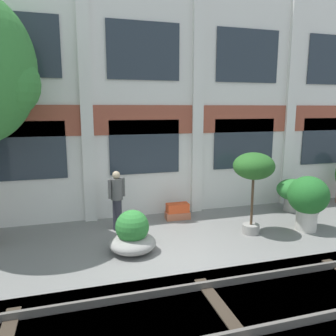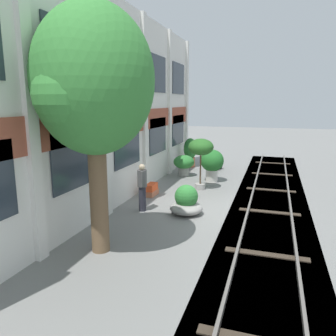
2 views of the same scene
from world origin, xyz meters
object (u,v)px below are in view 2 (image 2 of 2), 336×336
(potted_plant_square_trough, at_px, (151,190))
(resident_by_doorway, at_px, (142,186))
(potted_plant_terracotta_small, at_px, (201,149))
(potted_plant_wide_bowl, at_px, (186,202))
(scooter_near_curb, at_px, (217,163))
(potted_plant_fluted_column, at_px, (212,162))
(potted_plant_ribbed_drum, at_px, (184,163))
(potted_plant_stone_basin, at_px, (190,151))
(broadleaf_tree, at_px, (94,85))

(potted_plant_square_trough, height_order, resident_by_doorway, resident_by_doorway)
(potted_plant_terracotta_small, xyz_separation_m, potted_plant_wide_bowl, (-3.39, -0.26, -1.39))
(potted_plant_square_trough, distance_m, resident_by_doorway, 2.10)
(scooter_near_curb, bearing_deg, potted_plant_wide_bowl, 19.04)
(potted_plant_fluted_column, bearing_deg, potted_plant_square_trough, 149.13)
(scooter_near_curb, bearing_deg, potted_plant_fluted_column, 21.40)
(potted_plant_ribbed_drum, relative_size, resident_by_doorway, 0.64)
(potted_plant_terracotta_small, bearing_deg, potted_plant_stone_basin, 19.31)
(potted_plant_wide_bowl, height_order, potted_plant_square_trough, potted_plant_wide_bowl)
(potted_plant_ribbed_drum, bearing_deg, resident_by_doorway, -179.10)
(broadleaf_tree, height_order, potted_plant_fluted_column, broadleaf_tree)
(scooter_near_curb, distance_m, resident_by_doorway, 8.09)
(potted_plant_terracotta_small, height_order, potted_plant_fluted_column, potted_plant_terracotta_small)
(broadleaf_tree, bearing_deg, scooter_near_curb, -5.88)
(potted_plant_stone_basin, relative_size, potted_plant_square_trough, 2.21)
(potted_plant_fluted_column, bearing_deg, potted_plant_ribbed_drum, 65.13)
(potted_plant_square_trough, bearing_deg, potted_plant_terracotta_small, -47.19)
(potted_plant_fluted_column, bearing_deg, resident_by_doorway, 163.45)
(potted_plant_ribbed_drum, height_order, resident_by_doorway, resident_by_doorway)
(scooter_near_curb, xyz_separation_m, resident_by_doorway, (-7.97, 1.35, 0.49))
(broadleaf_tree, xyz_separation_m, potted_plant_fluted_column, (8.52, -1.36, -3.31))
(potted_plant_terracotta_small, xyz_separation_m, potted_plant_fluted_column, (1.65, -0.22, -0.86))
(potted_plant_stone_basin, relative_size, resident_by_doorway, 1.01)
(potted_plant_terracotta_small, bearing_deg, potted_plant_ribbed_drum, 30.57)
(potted_plant_fluted_column, xyz_separation_m, resident_by_doorway, (-5.20, 1.55, -0.02))
(potted_plant_terracotta_small, height_order, potted_plant_stone_basin, potted_plant_terracotta_small)
(broadleaf_tree, bearing_deg, potted_plant_fluted_column, -9.08)
(broadleaf_tree, distance_m, scooter_near_curb, 11.97)
(potted_plant_fluted_column, height_order, scooter_near_curb, potted_plant_fluted_column)
(potted_plant_wide_bowl, xyz_separation_m, potted_plant_square_trough, (1.79, 1.99, -0.18))
(potted_plant_terracotta_small, distance_m, potted_plant_stone_basin, 5.25)
(potted_plant_wide_bowl, xyz_separation_m, potted_plant_stone_basin, (8.28, 1.97, 0.51))
(potted_plant_fluted_column, bearing_deg, potted_plant_wide_bowl, -179.51)
(scooter_near_curb, bearing_deg, potted_plant_square_trough, 1.09)
(potted_plant_stone_basin, distance_m, resident_by_doorway, 8.45)
(potted_plant_fluted_column, height_order, resident_by_doorway, resident_by_doorway)
(broadleaf_tree, distance_m, potted_plant_fluted_column, 9.24)
(potted_plant_square_trough, relative_size, scooter_near_curb, 0.58)
(potted_plant_stone_basin, distance_m, potted_plant_fluted_column, 3.77)
(potted_plant_ribbed_drum, xyz_separation_m, potted_plant_square_trough, (-4.01, 0.31, -0.43))
(potted_plant_wide_bowl, relative_size, potted_plant_ribbed_drum, 1.04)
(broadleaf_tree, height_order, resident_by_doorway, broadleaf_tree)
(potted_plant_stone_basin, distance_m, scooter_near_curb, 1.86)
(potted_plant_terracotta_small, relative_size, potted_plant_ribbed_drum, 2.07)
(potted_plant_terracotta_small, distance_m, potted_plant_square_trough, 2.83)
(potted_plant_terracotta_small, height_order, potted_plant_ribbed_drum, potted_plant_terracotta_small)
(potted_plant_ribbed_drum, height_order, potted_plant_stone_basin, potted_plant_stone_basin)
(broadleaf_tree, relative_size, potted_plant_ribbed_drum, 5.60)
(potted_plant_terracotta_small, bearing_deg, scooter_near_curb, -0.19)
(potted_plant_terracotta_small, height_order, potted_plant_wide_bowl, potted_plant_terracotta_small)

